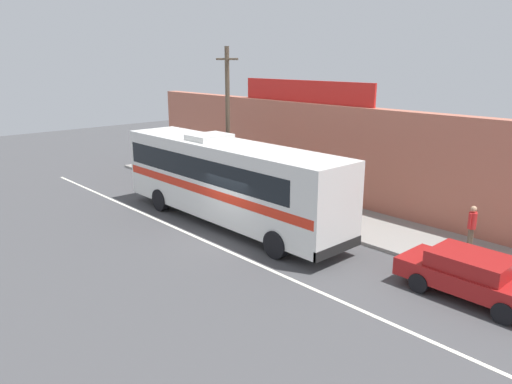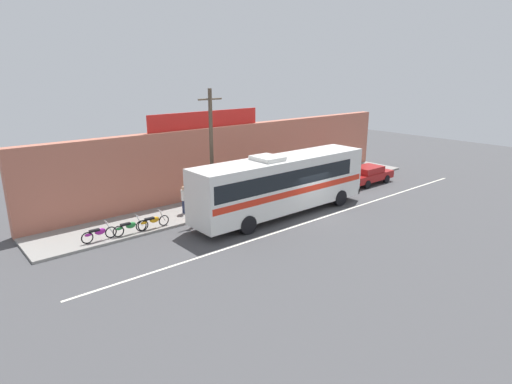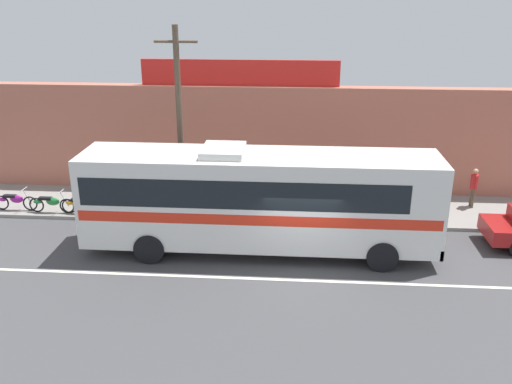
# 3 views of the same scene
# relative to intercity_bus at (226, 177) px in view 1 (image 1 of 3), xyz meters

# --- Properties ---
(ground_plane) EXTENTS (70.00, 70.00, 0.00)m
(ground_plane) POSITION_rel_intercity_bus_xyz_m (1.55, -1.22, -2.07)
(ground_plane) COLOR #444447
(sidewalk_slab) EXTENTS (30.00, 3.60, 0.14)m
(sidewalk_slab) POSITION_rel_intercity_bus_xyz_m (1.55, 3.98, -2.00)
(sidewalk_slab) COLOR gray
(sidewalk_slab) RESTS_ON ground_plane
(storefront_facade) EXTENTS (30.00, 0.70, 4.80)m
(storefront_facade) POSITION_rel_intercity_bus_xyz_m (1.55, 6.13, 0.33)
(storefront_facade) COLOR #B26651
(storefront_facade) RESTS_ON ground_plane
(storefront_billboard) EXTENTS (8.52, 0.12, 1.10)m
(storefront_billboard) POSITION_rel_intercity_bus_xyz_m (-1.18, 6.13, 3.28)
(storefront_billboard) COLOR red
(storefront_billboard) RESTS_ON storefront_facade
(road_center_stripe) EXTENTS (30.00, 0.14, 0.01)m
(road_center_stripe) POSITION_rel_intercity_bus_xyz_m (1.55, -2.02, -2.06)
(road_center_stripe) COLOR silver
(road_center_stripe) RESTS_ON ground_plane
(intercity_bus) EXTENTS (12.12, 2.61, 3.78)m
(intercity_bus) POSITION_rel_intercity_bus_xyz_m (0.00, 0.00, 0.00)
(intercity_bus) COLOR silver
(intercity_bus) RESTS_ON ground_plane
(parked_car) EXTENTS (4.32, 1.86, 1.37)m
(parked_car) POSITION_rel_intercity_bus_xyz_m (10.29, 1.04, -1.33)
(parked_car) COLOR maroon
(parked_car) RESTS_ON ground_plane
(utility_pole) EXTENTS (1.60, 0.22, 7.39)m
(utility_pole) POSITION_rel_intercity_bus_xyz_m (-3.14, 2.69, 1.90)
(utility_pole) COLOR brown
(utility_pole) RESTS_ON sidewalk_slab
(motorcycle_green) EXTENTS (1.87, 0.56, 0.94)m
(motorcycle_green) POSITION_rel_intercity_bus_xyz_m (-7.23, 2.53, -1.50)
(motorcycle_green) COLOR black
(motorcycle_green) RESTS_ON sidewalk_slab
(motorcycle_red) EXTENTS (1.89, 0.56, 0.94)m
(motorcycle_red) POSITION_rel_intercity_bus_xyz_m (-8.59, 2.55, -1.50)
(motorcycle_red) COLOR black
(motorcycle_red) RESTS_ON sidewalk_slab
(motorcycle_orange) EXTENTS (1.84, 0.56, 0.94)m
(motorcycle_orange) POSITION_rel_intercity_bus_xyz_m (-10.17, 2.70, -1.50)
(motorcycle_orange) COLOR black
(motorcycle_orange) RESTS_ON sidewalk_slab
(pedestrian_far_left) EXTENTS (0.30, 0.48, 1.72)m
(pedestrian_far_left) POSITION_rel_intercity_bus_xyz_m (-4.61, 3.64, -0.92)
(pedestrian_far_left) COLOR navy
(pedestrian_far_left) RESTS_ON sidewalk_slab
(pedestrian_near_shop) EXTENTS (0.30, 0.48, 1.67)m
(pedestrian_near_shop) POSITION_rel_intercity_bus_xyz_m (8.68, 4.46, -0.95)
(pedestrian_near_shop) COLOR brown
(pedestrian_near_shop) RESTS_ON sidewalk_slab
(pedestrian_far_right) EXTENTS (0.30, 0.48, 1.59)m
(pedestrian_far_right) POSITION_rel_intercity_bus_xyz_m (3.70, 4.35, -1.01)
(pedestrian_far_right) COLOR navy
(pedestrian_far_right) RESTS_ON sidewalk_slab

